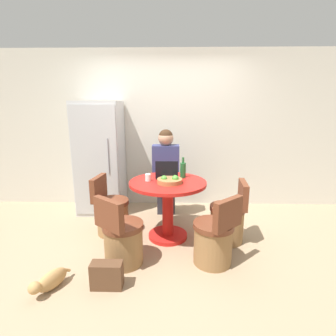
{
  "coord_description": "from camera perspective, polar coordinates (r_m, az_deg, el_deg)",
  "views": [
    {
      "loc": [
        0.11,
        -2.96,
        1.7
      ],
      "look_at": [
        0.04,
        0.32,
        0.92
      ],
      "focal_mm": 28.0,
      "sensor_mm": 36.0,
      "label": 1
    }
  ],
  "objects": [
    {
      "name": "coffee_cup",
      "position": [
        3.33,
        -4.37,
        -2.06
      ],
      "size": [
        0.07,
        0.07,
        0.09
      ],
      "color": "white",
      "rests_on": "dining_table"
    },
    {
      "name": "person_seated",
      "position": [
        4.0,
        -0.45,
        -0.13
      ],
      "size": [
        0.4,
        0.37,
        1.37
      ],
      "rotation": [
        0.0,
        0.0,
        3.14
      ],
      "color": "#2D2D38",
      "rests_on": "ground_plane"
    },
    {
      "name": "laptop",
      "position": [
        3.44,
        -0.25,
        -1.4
      ],
      "size": [
        0.29,
        0.23,
        0.24
      ],
      "rotation": [
        0.0,
        0.0,
        3.14
      ],
      "color": "#232328",
      "rests_on": "dining_table"
    },
    {
      "name": "refrigerator",
      "position": [
        4.34,
        -14.51,
        2.14
      ],
      "size": [
        0.7,
        0.65,
        1.77
      ],
      "color": "silver",
      "rests_on": "ground_plane"
    },
    {
      "name": "fruit_bowl",
      "position": [
        3.23,
        0.4,
        -2.75
      ],
      "size": [
        0.31,
        0.31,
        0.1
      ],
      "color": "olive",
      "rests_on": "dining_table"
    },
    {
      "name": "chair_near_left_corner",
      "position": [
        2.99,
        -9.92,
        -15.27
      ],
      "size": [
        0.51,
        0.51,
        0.79
      ],
      "rotation": [
        0.0,
        0.0,
        2.47
      ],
      "color": "olive",
      "rests_on": "ground_plane"
    },
    {
      "name": "dining_table",
      "position": [
        3.39,
        -0.04,
        -6.84
      ],
      "size": [
        0.98,
        0.98,
        0.77
      ],
      "color": "red",
      "rests_on": "ground_plane"
    },
    {
      "name": "ground_plane",
      "position": [
        3.41,
        -0.75,
        -16.51
      ],
      "size": [
        12.0,
        12.0,
        0.0
      ],
      "primitive_type": "plane",
      "color": "#9E8466"
    },
    {
      "name": "chair_right_side",
      "position": [
        3.49,
        12.98,
        -11.08
      ],
      "size": [
        0.45,
        0.44,
        0.79
      ],
      "rotation": [
        0.0,
        0.0,
        -1.67
      ],
      "color": "olive",
      "rests_on": "ground_plane"
    },
    {
      "name": "cat",
      "position": [
        2.91,
        -24.33,
        -21.45
      ],
      "size": [
        0.27,
        0.41,
        0.18
      ],
      "rotation": [
        0.0,
        0.0,
        4.24
      ],
      "color": "tan",
      "rests_on": "ground_plane"
    },
    {
      "name": "wall_back",
      "position": [
        4.48,
        -0.11,
        8.25
      ],
      "size": [
        7.0,
        0.06,
        2.6
      ],
      "color": "beige",
      "rests_on": "ground_plane"
    },
    {
      "name": "handbag",
      "position": [
        2.76,
        -13.17,
        -21.76
      ],
      "size": [
        0.3,
        0.14,
        0.26
      ],
      "color": "brown",
      "rests_on": "ground_plane"
    },
    {
      "name": "chair_left_side",
      "position": [
        3.68,
        -12.21,
        -9.68
      ],
      "size": [
        0.46,
        0.45,
        0.79
      ],
      "rotation": [
        0.0,
        0.0,
        1.43
      ],
      "color": "olive",
      "rests_on": "ground_plane"
    },
    {
      "name": "chair_near_right_corner",
      "position": [
        3.0,
        10.03,
        -15.17
      ],
      "size": [
        0.51,
        0.51,
        0.79
      ],
      "rotation": [
        0.0,
        0.0,
        -2.41
      ],
      "color": "olive",
      "rests_on": "ground_plane"
    },
    {
      "name": "bottle",
      "position": [
        3.48,
        3.29,
        -0.34
      ],
      "size": [
        0.08,
        0.08,
        0.27
      ],
      "color": "#23602D",
      "rests_on": "dining_table"
    }
  ]
}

